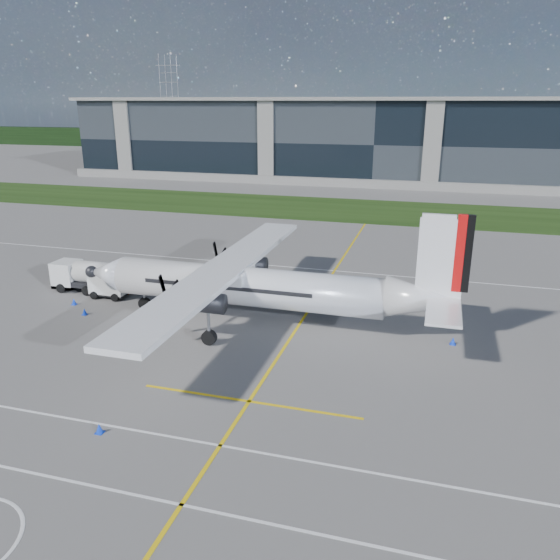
{
  "coord_description": "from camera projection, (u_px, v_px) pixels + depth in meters",
  "views": [
    {
      "loc": [
        11.52,
        -29.65,
        14.95
      ],
      "look_at": [
        1.56,
        4.82,
        3.14
      ],
      "focal_mm": 35.0,
      "sensor_mm": 36.0,
      "label": 1
    }
  ],
  "objects": [
    {
      "name": "pylon_west",
      "position": [
        170.0,
        101.0,
        188.06
      ],
      "size": [
        9.0,
        4.6,
        30.0
      ],
      "primitive_type": null,
      "color": "gray",
      "rests_on": "ground"
    },
    {
      "name": "ground",
      "position": [
        343.0,
        221.0,
        71.27
      ],
      "size": [
        400.0,
        400.0,
        0.0
      ],
      "primitive_type": "plane",
      "color": "slate",
      "rests_on": "ground"
    },
    {
      "name": "safety_cone_nose_port",
      "position": [
        85.0,
        312.0,
        39.99
      ],
      "size": [
        0.36,
        0.36,
        0.5
      ],
      "primitive_type": "cone",
      "color": "#0C32CE",
      "rests_on": "ground"
    },
    {
      "name": "tree_line",
      "position": [
        401.0,
        143.0,
        161.59
      ],
      "size": [
        400.0,
        6.0,
        6.0
      ],
      "primitive_type": "cube",
      "color": "black",
      "rests_on": "ground"
    },
    {
      "name": "fuel_tanker_truck",
      "position": [
        86.0,
        276.0,
        44.69
      ],
      "size": [
        6.83,
        2.22,
        2.56
      ],
      "primitive_type": null,
      "color": "silver",
      "rests_on": "ground"
    },
    {
      "name": "safety_cone_nose_stbd",
      "position": [
        115.0,
        295.0,
        43.42
      ],
      "size": [
        0.36,
        0.36,
        0.5
      ],
      "primitive_type": "cone",
      "color": "#0C32CE",
      "rests_on": "ground"
    },
    {
      "name": "safety_cone_portwing",
      "position": [
        99.0,
        428.0,
        25.73
      ],
      "size": [
        0.36,
        0.36,
        0.5
      ],
      "primitive_type": "cone",
      "color": "#0C32CE",
      "rests_on": "ground"
    },
    {
      "name": "terminal_building",
      "position": [
        380.0,
        141.0,
        105.43
      ],
      "size": [
        120.0,
        20.0,
        15.0
      ],
      "primitive_type": "cube",
      "color": "black",
      "rests_on": "ground"
    },
    {
      "name": "turboprop_aircraft",
      "position": [
        259.0,
        265.0,
        37.3
      ],
      "size": [
        27.3,
        28.31,
        8.49
      ],
      "primitive_type": null,
      "color": "white",
      "rests_on": "ground"
    },
    {
      "name": "yellow_taxiway_centerline",
      "position": [
        316.0,
        300.0,
        43.1
      ],
      "size": [
        0.2,
        70.0,
        0.01
      ],
      "primitive_type": "cube",
      "color": "yellow",
      "rests_on": "ground"
    },
    {
      "name": "safety_cone_fwd",
      "position": [
        74.0,
        302.0,
        41.98
      ],
      "size": [
        0.36,
        0.36,
        0.5
      ],
      "primitive_type": "cone",
      "color": "#0C32CE",
      "rests_on": "ground"
    },
    {
      "name": "white_lane_line",
      "position": [
        114.0,
        490.0,
        21.99
      ],
      "size": [
        90.0,
        0.15,
        0.01
      ],
      "primitive_type": "cube",
      "color": "white",
      "rests_on": "ground"
    },
    {
      "name": "safety_cone_tail",
      "position": [
        453.0,
        341.0,
        35.1
      ],
      "size": [
        0.36,
        0.36,
        0.5
      ],
      "primitive_type": "cone",
      "color": "#0C32CE",
      "rests_on": "ground"
    },
    {
      "name": "baggage_tug",
      "position": [
        110.0,
        286.0,
        43.48
      ],
      "size": [
        3.11,
        1.87,
        1.87
      ],
      "primitive_type": null,
      "color": "white",
      "rests_on": "ground"
    },
    {
      "name": "grass_strip",
      "position": [
        353.0,
        210.0,
        78.57
      ],
      "size": [
        400.0,
        18.0,
        0.04
      ],
      "primitive_type": "cube",
      "color": "black",
      "rests_on": "ground"
    },
    {
      "name": "ground_crew_person",
      "position": [
        128.0,
        282.0,
        44.08
      ],
      "size": [
        0.68,
        0.89,
        2.06
      ],
      "primitive_type": "imported",
      "rotation": [
        0.0,
        0.0,
        1.47
      ],
      "color": "#F25907",
      "rests_on": "ground"
    }
  ]
}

